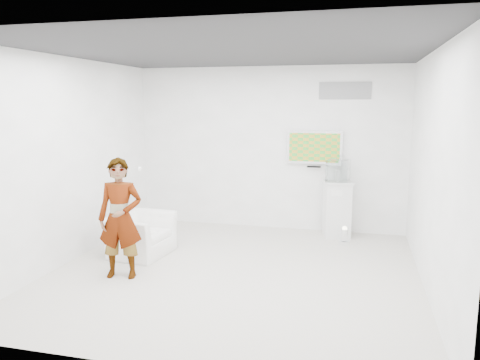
{
  "coord_description": "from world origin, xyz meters",
  "views": [
    {
      "loc": [
        1.6,
        -6.03,
        2.35
      ],
      "look_at": [
        -0.07,
        0.6,
        1.21
      ],
      "focal_mm": 35.0,
      "sensor_mm": 36.0,
      "label": 1
    }
  ],
  "objects_px": {
    "person": "(120,218)",
    "floor_uplight": "(344,236)",
    "armchair": "(139,235)",
    "tv": "(315,147)",
    "pedestal": "(337,209)"
  },
  "relations": [
    {
      "from": "person",
      "to": "floor_uplight",
      "type": "relative_size",
      "value": 5.57
    },
    {
      "from": "person",
      "to": "armchair",
      "type": "bearing_deg",
      "value": 90.95
    },
    {
      "from": "tv",
      "to": "person",
      "type": "height_order",
      "value": "tv"
    },
    {
      "from": "armchair",
      "to": "floor_uplight",
      "type": "bearing_deg",
      "value": -60.21
    },
    {
      "from": "tv",
      "to": "floor_uplight",
      "type": "bearing_deg",
      "value": -50.74
    },
    {
      "from": "floor_uplight",
      "to": "person",
      "type": "bearing_deg",
      "value": -142.31
    },
    {
      "from": "tv",
      "to": "person",
      "type": "bearing_deg",
      "value": -127.7
    },
    {
      "from": "person",
      "to": "floor_uplight",
      "type": "xyz_separation_m",
      "value": [
        2.89,
        2.24,
        -0.67
      ]
    },
    {
      "from": "tv",
      "to": "pedestal",
      "type": "relative_size",
      "value": 1.0
    },
    {
      "from": "floor_uplight",
      "to": "armchair",
      "type": "bearing_deg",
      "value": -157.02
    },
    {
      "from": "person",
      "to": "pedestal",
      "type": "distance_m",
      "value": 3.84
    },
    {
      "from": "armchair",
      "to": "floor_uplight",
      "type": "xyz_separation_m",
      "value": [
        3.09,
        1.31,
        -0.17
      ]
    },
    {
      "from": "tv",
      "to": "person",
      "type": "relative_size",
      "value": 0.61
    },
    {
      "from": "floor_uplight",
      "to": "tv",
      "type": "bearing_deg",
      "value": 129.26
    },
    {
      "from": "tv",
      "to": "floor_uplight",
      "type": "distance_m",
      "value": 1.69
    }
  ]
}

